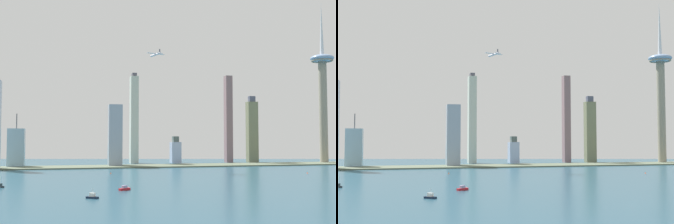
{
  "view_description": "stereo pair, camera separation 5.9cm",
  "coord_description": "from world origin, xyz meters",
  "views": [
    {
      "loc": [
        -164.13,
        -291.39,
        49.15
      ],
      "look_at": [
        -1.85,
        402.48,
        92.03
      ],
      "focal_mm": 45.94,
      "sensor_mm": 36.0,
      "label": 1
    },
    {
      "loc": [
        -164.08,
        -291.4,
        49.15
      ],
      "look_at": [
        -1.85,
        402.48,
        92.03
      ],
      "focal_mm": 45.94,
      "sensor_mm": 36.0,
      "label": 2
    }
  ],
  "objects": [
    {
      "name": "airplane",
      "position": [
        -32.67,
        356.45,
        178.62
      ],
      "size": [
        29.84,
        28.81,
        8.17
      ],
      "rotation": [
        0.0,
        0.0,
        1.92
      ],
      "color": "silver"
    },
    {
      "name": "channel_buoy_0",
      "position": [
        159.99,
        246.67,
        0.79
      ],
      "size": [
        1.81,
        1.81,
        1.58
      ],
      "primitive_type": "cone",
      "color": "#E54C19",
      "rests_on": "ground"
    },
    {
      "name": "skyscraper_4",
      "position": [
        -84.13,
        453.17,
        53.22
      ],
      "size": [
        23.09,
        24.97,
        106.44
      ],
      "color": "#8F9EB1",
      "rests_on": "ground"
    },
    {
      "name": "skyscraper_5",
      "position": [
        198.68,
        514.25,
        63.09
      ],
      "size": [
        20.74,
        15.72,
        133.34
      ],
      "color": "#727656",
      "rests_on": "ground"
    },
    {
      "name": "boat_1",
      "position": [
        -111.44,
        112.77,
        1.69
      ],
      "size": [
        11.67,
        8.83,
        4.66
      ],
      "rotation": [
        0.0,
        0.0,
        3.67
      ],
      "color": "#B01F27",
      "rests_on": "ground"
    },
    {
      "name": "skyscraper_0",
      "position": [
        -38.33,
        538.22,
        85.78
      ],
      "size": [
        14.86,
        23.43,
        175.75
      ],
      "color": "beige",
      "rests_on": "ground"
    },
    {
      "name": "waterfront_pier",
      "position": [
        0.0,
        434.76,
        1.01
      ],
      "size": [
        955.1,
        70.1,
        2.01
      ],
      "primitive_type": "cube",
      "color": "#58644F",
      "rests_on": "ground"
    },
    {
      "name": "skyscraper_2",
      "position": [
        42.65,
        528.22,
        22.74
      ],
      "size": [
        18.79,
        21.33,
        52.02
      ],
      "color": "#A2B1CE",
      "rests_on": "ground"
    },
    {
      "name": "ground_plane",
      "position": [
        0.0,
        0.0,
        0.0
      ],
      "size": [
        6000.0,
        6000.0,
        0.0
      ],
      "primitive_type": "plane",
      "color": "#244A5D"
    },
    {
      "name": "channel_buoy_1",
      "position": [
        -106.1,
        299.77,
        1.49
      ],
      "size": [
        1.6,
        1.6,
        2.98
      ],
      "primitive_type": "cone",
      "color": "#E54C19",
      "rests_on": "ground"
    },
    {
      "name": "skyscraper_7",
      "position": [
        150.67,
        521.15,
        87.05
      ],
      "size": [
        13.49,
        15.18,
        174.11
      ],
      "color": "#7F6164",
      "rests_on": "ground"
    },
    {
      "name": "observation_tower",
      "position": [
        322.41,
        455.0,
        152.81
      ],
      "size": [
        45.36,
        45.36,
        318.4
      ],
      "color": "gray",
      "rests_on": "ground"
    },
    {
      "name": "boat_0",
      "position": [
        -228.65,
        164.85,
        1.48
      ],
      "size": [
        8.87,
        11.1,
        10.53
      ],
      "rotation": [
        0.0,
        0.0,
        5.3
      ],
      "color": "#1C242A",
      "rests_on": "ground"
    },
    {
      "name": "boat_2",
      "position": [
        -143.89,
        64.77,
        1.61
      ],
      "size": [
        10.5,
        9.35,
        7.81
      ],
      "rotation": [
        0.0,
        0.0,
        2.49
      ],
      "color": "#121E31",
      "rests_on": "ground"
    },
    {
      "name": "skyscraper_6",
      "position": [
        -247.36,
        464.85,
        32.33
      ],
      "size": [
        27.06,
        21.77,
        89.48
      ],
      "color": "#88ABBE",
      "rests_on": "ground"
    }
  ]
}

